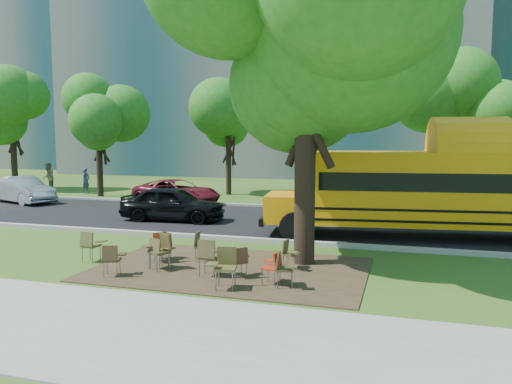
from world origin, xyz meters
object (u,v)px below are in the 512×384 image
(chair_4, at_px, (209,254))
(chair_8, at_px, (159,243))
(main_tree, at_px, (306,39))
(chair_5, at_px, (225,263))
(chair_0, at_px, (90,243))
(pedestrian_a, at_px, (86,181))
(chair_9, at_px, (164,243))
(chair_6, at_px, (273,264))
(black_car, at_px, (173,204))
(chair_3, at_px, (160,248))
(chair_11, at_px, (240,259))
(chair_10, at_px, (201,243))
(chair_12, at_px, (289,251))
(chair_1, at_px, (159,250))
(school_bus, at_px, (462,189))
(chair_2, at_px, (112,257))
(bg_car_red, at_px, (177,192))
(chair_7, at_px, (282,266))
(pedestrian_b, at_px, (48,177))
(bg_car_silver, at_px, (23,190))

(chair_4, relative_size, chair_8, 1.10)
(main_tree, xyz_separation_m, chair_5, (-1.27, -2.80, -5.37))
(chair_0, height_order, chair_4, chair_4)
(pedestrian_a, bearing_deg, chair_9, -131.09)
(chair_6, bearing_deg, chair_9, 77.00)
(chair_0, bearing_deg, black_car, 100.08)
(chair_0, bearing_deg, chair_3, -2.06)
(chair_9, relative_size, chair_11, 0.98)
(chair_10, distance_m, chair_12, 2.51)
(main_tree, xyz_separation_m, chair_4, (-1.96, -2.01, -5.37))
(chair_1, bearing_deg, chair_0, -167.69)
(school_bus, relative_size, chair_12, 15.73)
(chair_8, distance_m, chair_10, 1.15)
(pedestrian_a, bearing_deg, chair_2, -135.71)
(chair_5, distance_m, chair_8, 3.10)
(main_tree, distance_m, chair_12, 5.53)
(chair_0, distance_m, pedestrian_a, 18.21)
(chair_4, height_order, chair_9, chair_4)
(chair_4, relative_size, chair_6, 1.21)
(chair_0, bearing_deg, bg_car_red, 107.20)
(chair_3, height_order, chair_12, chair_3)
(chair_3, height_order, chair_10, chair_3)
(chair_7, height_order, pedestrian_b, pedestrian_b)
(chair_4, bearing_deg, chair_8, 150.73)
(chair_1, relative_size, chair_12, 1.07)
(school_bus, height_order, chair_2, school_bus)
(chair_8, bearing_deg, chair_0, 143.81)
(chair_2, bearing_deg, chair_5, -21.67)
(school_bus, relative_size, bg_car_silver, 2.88)
(main_tree, relative_size, bg_car_red, 2.05)
(chair_9, bearing_deg, pedestrian_a, -24.97)
(chair_2, xyz_separation_m, chair_9, (0.37, 2.00, -0.03))
(chair_3, xyz_separation_m, bg_car_silver, (-13.28, 10.02, 0.12))
(main_tree, distance_m, chair_11, 5.92)
(chair_2, bearing_deg, chair_9, 60.23)
(chair_5, distance_m, chair_10, 2.63)
(chair_4, bearing_deg, chair_5, -50.76)
(chair_1, xyz_separation_m, chair_2, (-0.75, -0.98, -0.01))
(chair_1, distance_m, pedestrian_a, 19.68)
(chair_1, xyz_separation_m, chair_3, (0.07, -0.02, 0.07))
(school_bus, bearing_deg, chair_1, -148.35)
(chair_0, relative_size, chair_8, 0.99)
(bg_car_red, bearing_deg, chair_5, -137.31)
(chair_0, relative_size, chair_2, 1.05)
(chair_6, height_order, chair_9, chair_6)
(chair_6, relative_size, pedestrian_a, 0.50)
(chair_5, bearing_deg, pedestrian_b, -53.01)
(chair_11, xyz_separation_m, pedestrian_a, (-15.13, 15.09, 0.31))
(chair_8, relative_size, pedestrian_a, 0.55)
(chair_5, distance_m, chair_7, 1.32)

